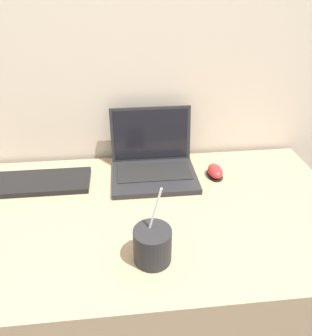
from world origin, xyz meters
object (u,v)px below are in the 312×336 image
(drink_cup, at_px, (152,245))
(external_keyboard, at_px, (38,182))
(laptop, at_px, (153,161))
(computer_mouse, at_px, (215,172))

(drink_cup, xyz_separation_m, external_keyboard, (-0.38, 0.40, -0.04))
(drink_cup, relative_size, external_keyboard, 0.60)
(external_keyboard, bearing_deg, drink_cup, -46.62)
(laptop, xyz_separation_m, external_keyboard, (-0.43, -0.04, -0.04))
(drink_cup, height_order, external_keyboard, drink_cup)
(laptop, relative_size, external_keyboard, 0.84)
(laptop, bearing_deg, computer_mouse, -11.66)
(laptop, height_order, computer_mouse, laptop)
(drink_cup, bearing_deg, external_keyboard, 133.38)
(computer_mouse, bearing_deg, laptop, 168.34)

